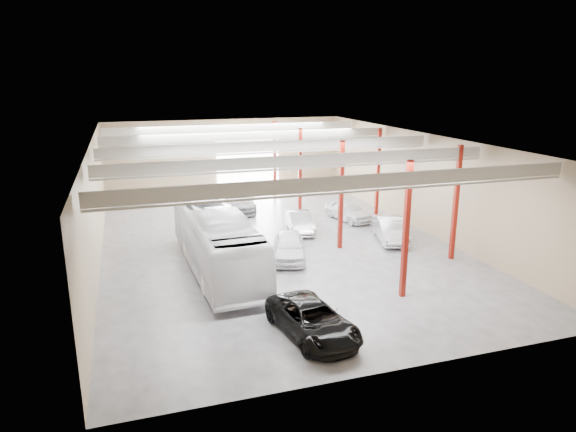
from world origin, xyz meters
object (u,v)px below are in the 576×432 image
car_row_a (289,246)px  coach_bus (216,240)px  car_right_far (348,210)px  car_row_b (300,222)px  car_right_near (390,229)px  car_row_c (240,200)px  black_sedan (313,320)px

car_row_a → coach_bus: bearing=-157.9°
car_right_far → coach_bus: bearing=-159.2°
car_row_a → car_right_far: car_row_a is taller
car_row_b → car_right_near: (5.17, -3.84, 0.07)m
car_row_a → car_right_far: size_ratio=1.04×
car_row_b → car_row_c: (-2.73, 7.43, 0.14)m
car_row_c → coach_bus: bearing=-99.1°
coach_bus → car_row_c: bearing=69.8°
car_row_b → car_right_far: (4.58, 1.80, 0.04)m
car_row_a → car_row_b: size_ratio=1.07×
car_row_b → car_right_near: size_ratio=0.91×
car_row_a → car_row_c: size_ratio=0.79×
car_row_c → car_right_far: 9.22m
coach_bus → car_row_b: bearing=36.7°
car_row_b → car_row_c: size_ratio=0.74×
car_row_a → car_right_near: size_ratio=0.97×
black_sedan → car_right_near: 14.52m
coach_bus → black_sedan: size_ratio=2.42×
car_row_a → car_row_b: (2.49, 5.20, -0.08)m
black_sedan → car_row_b: bearing=64.3°
car_row_a → car_right_near: car_row_a is taller
coach_bus → car_right_far: 13.80m
car_row_a → car_right_far: 9.95m
car_row_a → car_row_b: bearing=81.3°
black_sedan → car_row_c: 22.18m
coach_bus → car_right_far: bearing=30.6°
black_sedan → car_row_a: 9.69m
coach_bus → car_right_near: (12.19, 1.77, -1.00)m
coach_bus → car_row_b: coach_bus is taller
car_right_near → car_right_far: car_right_near is taller
car_row_a → black_sedan: bearing=-85.1°
coach_bus → black_sedan: bearing=-76.5°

